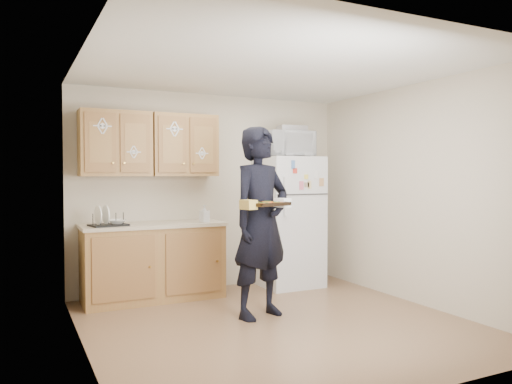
% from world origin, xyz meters
% --- Properties ---
extents(floor, '(3.60, 3.60, 0.00)m').
position_xyz_m(floor, '(0.00, 0.00, 0.00)').
color(floor, brown).
rests_on(floor, ground).
extents(ceiling, '(3.60, 3.60, 0.00)m').
position_xyz_m(ceiling, '(0.00, 0.00, 2.50)').
color(ceiling, silver).
rests_on(ceiling, wall_back).
extents(wall_back, '(3.60, 0.04, 2.50)m').
position_xyz_m(wall_back, '(0.00, 1.80, 1.25)').
color(wall_back, beige).
rests_on(wall_back, floor).
extents(wall_front, '(3.60, 0.04, 2.50)m').
position_xyz_m(wall_front, '(0.00, -1.80, 1.25)').
color(wall_front, beige).
rests_on(wall_front, floor).
extents(wall_left, '(0.04, 3.60, 2.50)m').
position_xyz_m(wall_left, '(-1.80, 0.00, 1.25)').
color(wall_left, beige).
rests_on(wall_left, floor).
extents(wall_right, '(0.04, 3.60, 2.50)m').
position_xyz_m(wall_right, '(1.80, 0.00, 1.25)').
color(wall_right, beige).
rests_on(wall_right, floor).
extents(refrigerator, '(0.75, 0.70, 1.70)m').
position_xyz_m(refrigerator, '(0.95, 1.43, 0.85)').
color(refrigerator, silver).
rests_on(refrigerator, floor).
extents(base_cabinet, '(1.60, 0.60, 0.86)m').
position_xyz_m(base_cabinet, '(-0.85, 1.48, 0.43)').
color(base_cabinet, '#9C5B35').
rests_on(base_cabinet, floor).
extents(countertop, '(1.64, 0.64, 0.04)m').
position_xyz_m(countertop, '(-0.85, 1.48, 0.88)').
color(countertop, beige).
rests_on(countertop, base_cabinet).
extents(upper_cab_left, '(0.80, 0.33, 0.75)m').
position_xyz_m(upper_cab_left, '(-1.25, 1.61, 1.83)').
color(upper_cab_left, '#9C5B35').
rests_on(upper_cab_left, wall_back).
extents(upper_cab_right, '(0.80, 0.33, 0.75)m').
position_xyz_m(upper_cab_right, '(-0.43, 1.61, 1.83)').
color(upper_cab_right, '#9C5B35').
rests_on(upper_cab_right, wall_back).
extents(cereal_box, '(0.20, 0.07, 0.32)m').
position_xyz_m(cereal_box, '(1.47, 1.67, 0.16)').
color(cereal_box, '#E0BE4F').
rests_on(cereal_box, floor).
extents(person, '(0.82, 0.66, 1.96)m').
position_xyz_m(person, '(-0.03, 0.30, 0.98)').
color(person, black).
rests_on(person, floor).
extents(baking_tray, '(0.47, 0.40, 0.04)m').
position_xyz_m(baking_tray, '(-0.12, 0.01, 1.18)').
color(baking_tray, black).
rests_on(baking_tray, person).
extents(pizza_front_left, '(0.13, 0.13, 0.02)m').
position_xyz_m(pizza_front_left, '(-0.19, -0.08, 1.19)').
color(pizza_front_left, orange).
rests_on(pizza_front_left, baking_tray).
extents(pizza_front_right, '(0.13, 0.13, 0.02)m').
position_xyz_m(pizza_front_right, '(-0.01, -0.03, 1.19)').
color(pizza_front_right, orange).
rests_on(pizza_front_right, baking_tray).
extents(pizza_back_left, '(0.13, 0.13, 0.02)m').
position_xyz_m(pizza_back_left, '(-0.23, 0.05, 1.19)').
color(pizza_back_left, orange).
rests_on(pizza_back_left, baking_tray).
extents(pizza_back_right, '(0.13, 0.13, 0.02)m').
position_xyz_m(pizza_back_right, '(-0.05, 0.10, 1.19)').
color(pizza_back_right, orange).
rests_on(pizza_back_right, baking_tray).
extents(microwave, '(0.63, 0.45, 0.33)m').
position_xyz_m(microwave, '(0.92, 1.38, 1.87)').
color(microwave, silver).
rests_on(microwave, refrigerator).
extents(foil_pan, '(0.39, 0.30, 0.08)m').
position_xyz_m(foil_pan, '(0.98, 1.41, 2.07)').
color(foil_pan, silver).
rests_on(foil_pan, microwave).
extents(dish_rack, '(0.43, 0.36, 0.15)m').
position_xyz_m(dish_rack, '(-1.37, 1.39, 0.98)').
color(dish_rack, black).
rests_on(dish_rack, countertop).
extents(bowl, '(0.24, 0.24, 0.05)m').
position_xyz_m(bowl, '(-1.28, 1.39, 0.94)').
color(bowl, white).
rests_on(bowl, dish_rack).
extents(soap_bottle, '(0.12, 0.12, 0.20)m').
position_xyz_m(soap_bottle, '(-0.26, 1.35, 1.00)').
color(soap_bottle, silver).
rests_on(soap_bottle, countertop).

